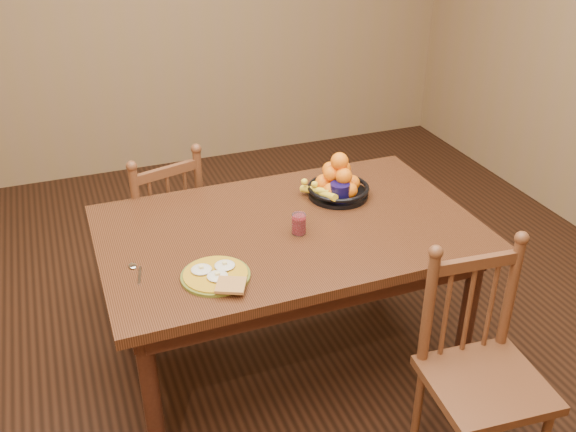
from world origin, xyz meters
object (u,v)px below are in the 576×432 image
object	(u,v)px
chair_near	(481,373)
breakfast_plate	(216,275)
dining_table	(288,243)
chair_far	(161,231)
fruit_bowl	(337,183)
coffee_mug	(341,193)

from	to	relation	value
chair_near	breakfast_plate	bearing A→B (deg)	153.22
dining_table	breakfast_plate	distance (m)	0.48
dining_table	chair_near	distance (m)	0.95
chair_far	dining_table	bearing A→B (deg)	107.00
chair_far	fruit_bowl	size ratio (longest dim) A/B	2.80
chair_near	breakfast_plate	world-z (taller)	chair_near
chair_near	coffee_mug	xyz separation A→B (m)	(-0.17, 0.91, 0.35)
chair_near	dining_table	bearing A→B (deg)	125.33
dining_table	chair_far	xyz separation A→B (m)	(-0.44, 0.69, -0.22)
breakfast_plate	chair_near	bearing A→B (deg)	-31.70
breakfast_plate	chair_far	bearing A→B (deg)	93.21
chair_far	coffee_mug	world-z (taller)	chair_far
chair_far	chair_near	world-z (taller)	chair_near
chair_far	coffee_mug	xyz separation A→B (m)	(0.74, -0.58, 0.36)
dining_table	breakfast_plate	size ratio (longest dim) A/B	5.25
coffee_mug	breakfast_plate	bearing A→B (deg)	-151.23
breakfast_plate	fruit_bowl	size ratio (longest dim) A/B	0.94
chair_far	fruit_bowl	bearing A→B (deg)	130.35
dining_table	breakfast_plate	world-z (taller)	breakfast_plate
coffee_mug	fruit_bowl	world-z (taller)	fruit_bowl
dining_table	chair_far	bearing A→B (deg)	122.71
chair_near	coffee_mug	distance (m)	0.99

